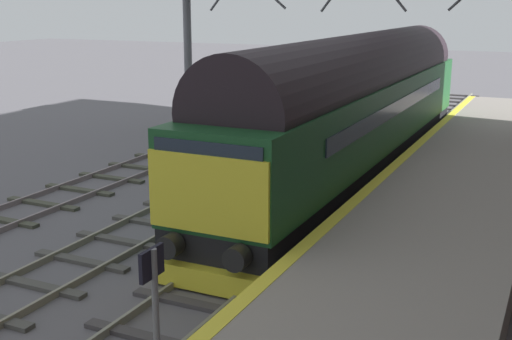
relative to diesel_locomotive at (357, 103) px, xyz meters
name	(u,v)px	position (x,y,z in m)	size (l,w,h in m)	color
ground_plane	(256,254)	(0.00, -7.60, -2.49)	(140.00, 140.00, 0.00)	#5B585E
track_main	(256,252)	(0.00, -7.60, -2.43)	(2.50, 60.00, 0.15)	gray
track_adjacent_west	(138,231)	(-3.30, -7.60, -2.43)	(2.50, 60.00, 0.15)	gray
track_adjacent_far_west	(22,211)	(-7.15, -7.60, -2.43)	(2.50, 60.00, 0.15)	gray
station_platform	(413,260)	(3.60, -7.60, -1.99)	(4.00, 44.00, 1.01)	gray
diesel_locomotive	(357,103)	(0.00, 0.00, 0.00)	(2.74, 20.01, 4.68)	black
platform_number_sign	(154,302)	(2.05, -14.63, -0.20)	(0.10, 0.44, 1.93)	slate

